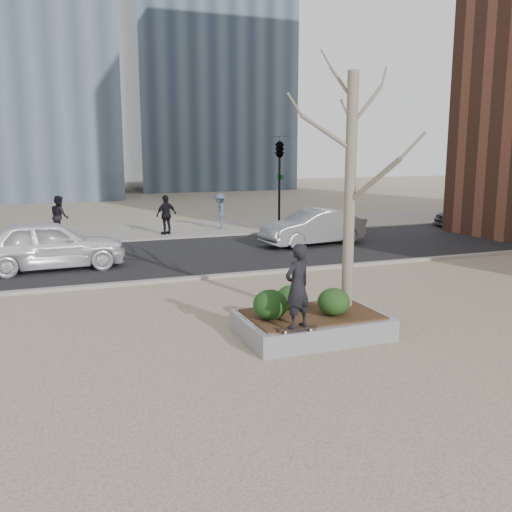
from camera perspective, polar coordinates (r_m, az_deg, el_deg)
name	(u,v)px	position (r m, az deg, el deg)	size (l,w,h in m)	color
ground	(268,341)	(11.88, 1.20, -8.49)	(120.00, 120.00, 0.00)	tan
street	(166,257)	(21.18, -9.02, -0.05)	(60.00, 8.00, 0.02)	black
far_sidewalk	(135,231)	(27.99, -12.02, 2.43)	(60.00, 6.00, 0.02)	gray
planter	(312,325)	(12.20, 5.60, -6.91)	(3.00, 2.00, 0.45)	gray
planter_mulch	(312,314)	(12.13, 5.62, -5.80)	(2.70, 1.70, 0.04)	#382314
sycamore_tree	(351,154)	(12.38, 9.48, 10.03)	(2.80, 2.80, 6.60)	gray
shrub_left	(270,305)	(11.58, 1.45, -4.88)	(0.72, 0.72, 0.61)	#153410
shrub_middle	(290,297)	(12.37, 3.46, -4.12)	(0.59, 0.59, 0.51)	#123711
shrub_right	(334,302)	(11.95, 7.78, -4.57)	(0.67, 0.67, 0.57)	#103412
skateboard	(297,329)	(11.05, 4.11, -7.33)	(0.78, 0.20, 0.07)	black
skateboarder	(298,286)	(10.82, 4.17, -3.03)	(0.60, 0.39, 1.63)	black
police_car	(49,245)	(19.70, -20.01, 1.08)	(1.94, 4.81, 1.64)	white
car_silver	(313,227)	(23.44, 5.75, 2.87)	(1.53, 4.40, 1.45)	#9C9EA4
car_third	(472,214)	(31.46, 20.76, 3.99)	(1.70, 4.17, 1.21)	#555A62
pedestrian_a	(60,216)	(27.08, -19.05, 3.81)	(0.89, 0.70, 1.84)	black
pedestrian_b	(220,211)	(28.23, -3.64, 4.52)	(1.12, 0.65, 1.74)	#3E5171
pedestrian_c	(166,215)	(26.54, -8.96, 4.10)	(1.06, 0.44, 1.81)	black
traffic_light_far	(279,184)	(27.25, 2.35, 7.17)	(0.60, 2.48, 4.50)	black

